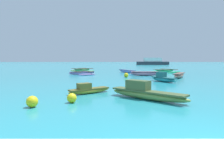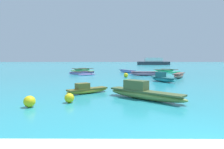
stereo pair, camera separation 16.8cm
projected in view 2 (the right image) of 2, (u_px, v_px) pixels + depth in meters
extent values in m
ellipsoid|color=#C47D9C|center=(145.00, 74.00, 23.06)|extent=(3.37, 0.75, 0.49)
cube|color=#785163|center=(145.00, 72.00, 23.05)|extent=(3.10, 0.72, 0.08)
ellipsoid|color=#8692EA|center=(127.00, 71.00, 27.96)|extent=(2.30, 3.77, 0.42)
cube|color=slate|center=(127.00, 70.00, 27.95)|extent=(2.13, 3.48, 0.08)
ellipsoid|color=#58AA5E|center=(82.00, 70.00, 30.88)|extent=(2.42, 3.07, 0.43)
cube|color=#3D6A40|center=(82.00, 69.00, 30.87)|extent=(2.25, 2.84, 0.08)
cylinder|color=brown|center=(86.00, 68.00, 31.46)|extent=(2.68, 1.91, 0.07)
cylinder|color=brown|center=(79.00, 69.00, 30.26)|extent=(2.68, 1.91, 0.07)
ellipsoid|color=#58AA5E|center=(75.00, 70.00, 31.82)|extent=(1.35, 1.81, 0.20)
ellipsoid|color=#58AA5E|center=(90.00, 71.00, 29.96)|extent=(1.35, 1.81, 0.20)
ellipsoid|color=teal|center=(163.00, 79.00, 16.90)|extent=(1.95, 2.47, 0.40)
cube|color=#1F5D60|center=(163.00, 78.00, 16.88)|extent=(1.82, 2.29, 0.08)
cube|color=#1F5D60|center=(161.00, 74.00, 17.13)|extent=(0.88, 0.91, 0.44)
ellipsoid|color=#AB7664|center=(179.00, 75.00, 20.43)|extent=(2.17, 3.04, 0.49)
cube|color=brown|center=(179.00, 73.00, 20.41)|extent=(2.02, 2.81, 0.08)
ellipsoid|color=#1FB168|center=(165.00, 71.00, 28.76)|extent=(3.47, 2.94, 0.40)
cube|color=#1E6E46|center=(165.00, 70.00, 28.74)|extent=(3.20, 2.72, 0.08)
cylinder|color=brown|center=(169.00, 69.00, 29.29)|extent=(1.94, 2.39, 0.07)
cylinder|color=brown|center=(162.00, 70.00, 28.18)|extent=(1.94, 2.39, 0.07)
ellipsoid|color=#1FB168|center=(157.00, 71.00, 29.94)|extent=(2.45, 2.02, 0.20)
ellipsoid|color=#1FB168|center=(174.00, 72.00, 27.59)|extent=(2.45, 2.02, 0.20)
ellipsoid|color=olive|center=(145.00, 95.00, 9.57)|extent=(3.58, 3.27, 0.42)
cube|color=#475A30|center=(145.00, 92.00, 9.56)|extent=(3.31, 3.02, 0.08)
cube|color=#475A30|center=(136.00, 85.00, 9.89)|extent=(1.25, 1.20, 0.47)
ellipsoid|color=#A07ABE|center=(82.00, 73.00, 25.00)|extent=(3.22, 2.03, 0.34)
cube|color=#644F75|center=(82.00, 72.00, 24.99)|extent=(2.97, 1.88, 0.08)
cylinder|color=brown|center=(88.00, 71.00, 25.34)|extent=(1.68, 3.03, 0.07)
cylinder|color=brown|center=(76.00, 72.00, 24.63)|extent=(1.68, 3.03, 0.07)
ellipsoid|color=#A07ABE|center=(78.00, 73.00, 26.51)|extent=(2.04, 1.22, 0.20)
ellipsoid|color=#A07ABE|center=(87.00, 75.00, 23.51)|extent=(2.04, 1.22, 0.20)
ellipsoid|color=olive|center=(88.00, 91.00, 11.28)|extent=(2.41, 1.98, 0.29)
cube|color=brown|center=(88.00, 89.00, 11.27)|extent=(2.23, 1.84, 0.08)
cube|color=brown|center=(82.00, 86.00, 11.06)|extent=(0.87, 0.82, 0.32)
sphere|color=yellow|center=(29.00, 101.00, 8.03)|extent=(0.47, 0.47, 0.47)
sphere|color=yellow|center=(69.00, 98.00, 8.84)|extent=(0.43, 0.43, 0.43)
sphere|color=yellow|center=(126.00, 75.00, 20.97)|extent=(0.48, 0.48, 0.48)
cube|color=#2D333D|center=(153.00, 63.00, 65.36)|extent=(10.35, 2.28, 1.03)
cube|color=white|center=(153.00, 60.00, 65.27)|extent=(5.69, 1.93, 1.24)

